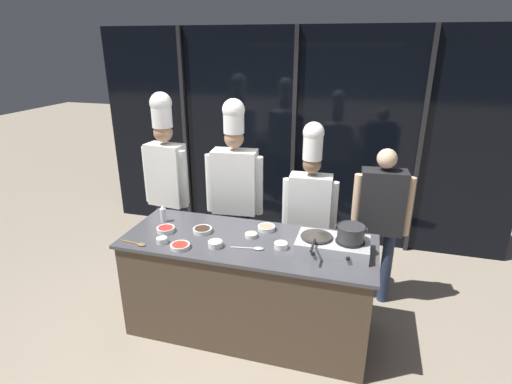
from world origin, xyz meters
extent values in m
plane|color=gray|center=(0.00, 0.00, 0.00)|extent=(24.00, 24.00, 0.00)
cube|color=black|center=(0.00, 2.03, 1.35)|extent=(5.30, 0.04, 2.70)
cube|color=#232326|center=(-1.50, 1.98, 1.35)|extent=(0.05, 0.05, 2.70)
cube|color=#232326|center=(0.00, 1.98, 1.35)|extent=(0.05, 0.05, 2.70)
cube|color=#232326|center=(1.50, 1.98, 1.35)|extent=(0.05, 0.05, 2.70)
cube|color=#4C3D2D|center=(0.00, 0.00, 0.44)|extent=(2.10, 0.79, 0.89)
cube|color=#47474C|center=(0.00, 0.00, 0.90)|extent=(2.17, 0.83, 0.03)
cube|color=#B2B5BA|center=(0.71, 0.00, 0.97)|extent=(0.58, 0.34, 0.11)
cylinder|color=black|center=(0.58, 0.00, 1.03)|extent=(0.23, 0.23, 0.01)
cylinder|color=black|center=(0.58, -0.18, 0.97)|extent=(0.03, 0.01, 0.03)
cylinder|color=black|center=(0.85, 0.00, 1.03)|extent=(0.23, 0.23, 0.01)
cylinder|color=black|center=(0.85, -0.18, 0.97)|extent=(0.03, 0.01, 0.03)
cylinder|color=#38332D|center=(0.58, 0.00, 1.04)|extent=(0.25, 0.25, 0.01)
cone|color=#38332D|center=(0.58, 0.00, 1.06)|extent=(0.26, 0.26, 0.04)
cylinder|color=black|center=(0.58, -0.22, 1.07)|extent=(0.02, 0.20, 0.02)
cylinder|color=#333335|center=(0.85, 0.00, 1.10)|extent=(0.21, 0.21, 0.12)
torus|color=#333335|center=(0.85, 0.00, 1.16)|extent=(0.22, 0.22, 0.01)
torus|color=#333335|center=(0.73, 0.00, 1.14)|extent=(0.01, 0.05, 0.05)
torus|color=#333335|center=(0.97, 0.00, 1.14)|extent=(0.01, 0.05, 0.05)
cylinder|color=white|center=(-0.87, 0.14, 0.99)|extent=(0.06, 0.06, 0.13)
cone|color=white|center=(-0.87, 0.14, 1.07)|extent=(0.05, 0.05, 0.04)
cylinder|color=white|center=(-0.68, -0.25, 0.94)|extent=(0.09, 0.09, 0.05)
torus|color=white|center=(-0.68, -0.25, 0.97)|extent=(0.09, 0.09, 0.01)
cylinder|color=white|center=(-0.68, -0.25, 0.96)|extent=(0.07, 0.07, 0.03)
cylinder|color=white|center=(0.01, 0.06, 0.94)|extent=(0.11, 0.11, 0.03)
torus|color=white|center=(0.01, 0.06, 0.95)|extent=(0.11, 0.11, 0.01)
cylinder|color=#E0C689|center=(0.01, 0.06, 0.94)|extent=(0.09, 0.09, 0.02)
cylinder|color=white|center=(-0.44, 0.04, 0.94)|extent=(0.17, 0.17, 0.04)
torus|color=white|center=(-0.44, 0.04, 0.95)|extent=(0.17, 0.17, 0.01)
cylinder|color=#382319|center=(-0.44, 0.04, 0.95)|extent=(0.14, 0.14, 0.02)
cylinder|color=white|center=(-0.23, -0.19, 0.94)|extent=(0.12, 0.12, 0.05)
torus|color=white|center=(-0.23, -0.19, 0.97)|extent=(0.12, 0.12, 0.01)
cylinder|color=silver|center=(-0.23, -0.19, 0.96)|extent=(0.10, 0.10, 0.03)
cylinder|color=white|center=(-0.75, -0.04, 0.94)|extent=(0.16, 0.16, 0.04)
torus|color=white|center=(-0.75, -0.04, 0.96)|extent=(0.16, 0.16, 0.01)
cylinder|color=red|center=(-0.75, -0.04, 0.95)|extent=(0.13, 0.13, 0.02)
cylinder|color=white|center=(0.30, -0.06, 0.94)|extent=(0.11, 0.11, 0.05)
torus|color=white|center=(0.30, -0.06, 0.97)|extent=(0.11, 0.11, 0.01)
cylinder|color=beige|center=(0.30, -0.06, 0.95)|extent=(0.09, 0.09, 0.03)
cylinder|color=white|center=(-0.50, -0.28, 0.93)|extent=(0.16, 0.16, 0.03)
torus|color=white|center=(-0.50, -0.28, 0.95)|extent=(0.16, 0.16, 0.01)
cylinder|color=#B22D1E|center=(-0.50, -0.28, 0.94)|extent=(0.13, 0.13, 0.02)
cylinder|color=white|center=(0.10, 0.24, 0.94)|extent=(0.16, 0.16, 0.04)
torus|color=white|center=(0.10, 0.24, 0.95)|extent=(0.16, 0.16, 0.01)
cylinder|color=#9E896B|center=(0.10, 0.24, 0.95)|extent=(0.13, 0.13, 0.02)
cube|color=#B2B5BA|center=(-0.01, -0.15, 0.92)|extent=(0.19, 0.04, 0.01)
ellipsoid|color=#B2B5BA|center=(0.13, -0.13, 0.93)|extent=(0.10, 0.07, 0.02)
cube|color=olive|center=(-0.95, -0.32, 0.92)|extent=(0.17, 0.03, 0.01)
ellipsoid|color=olive|center=(-0.83, -0.33, 0.93)|extent=(0.09, 0.06, 0.02)
cylinder|color=#2D3856|center=(-1.03, 0.73, 0.42)|extent=(0.10, 0.10, 0.83)
cylinder|color=#2D3856|center=(-1.25, 0.76, 0.42)|extent=(0.10, 0.10, 0.83)
cube|color=white|center=(-1.14, 0.75, 1.17)|extent=(0.42, 0.25, 0.67)
cylinder|color=white|center=(-0.92, 0.69, 1.16)|extent=(0.08, 0.08, 0.62)
cylinder|color=white|center=(-1.37, 0.74, 1.16)|extent=(0.08, 0.08, 0.62)
sphere|color=#A87A5B|center=(-1.14, 0.75, 1.63)|extent=(0.20, 0.20, 0.20)
cylinder|color=white|center=(-1.14, 0.75, 1.81)|extent=(0.21, 0.21, 0.25)
sphere|color=white|center=(-1.14, 0.75, 1.93)|extent=(0.22, 0.22, 0.22)
cylinder|color=#2D3856|center=(-0.25, 0.79, 0.41)|extent=(0.12, 0.12, 0.82)
cylinder|color=#2D3856|center=(-0.50, 0.77, 0.41)|extent=(0.12, 0.12, 0.82)
cube|color=white|center=(-0.38, 0.78, 1.15)|extent=(0.48, 0.28, 0.66)
cylinder|color=white|center=(-0.12, 0.77, 1.13)|extent=(0.09, 0.09, 0.61)
cylinder|color=white|center=(-0.63, 0.72, 1.13)|extent=(0.09, 0.09, 0.61)
sphere|color=#A87A5B|center=(-0.38, 0.78, 1.61)|extent=(0.20, 0.20, 0.20)
cylinder|color=white|center=(-0.38, 0.78, 1.78)|extent=(0.21, 0.21, 0.23)
sphere|color=white|center=(-0.38, 0.78, 1.89)|extent=(0.22, 0.22, 0.22)
cylinder|color=#4C4C51|center=(0.53, 0.70, 0.37)|extent=(0.11, 0.11, 0.73)
cylinder|color=#4C4C51|center=(0.31, 0.69, 0.37)|extent=(0.11, 0.11, 0.73)
cube|color=white|center=(0.42, 0.69, 1.03)|extent=(0.41, 0.23, 0.59)
cylinder|color=white|center=(0.65, 0.67, 1.01)|extent=(0.08, 0.08, 0.54)
cylinder|color=white|center=(0.20, 0.65, 1.01)|extent=(0.08, 0.08, 0.54)
sphere|color=brown|center=(0.42, 0.69, 1.43)|extent=(0.17, 0.17, 0.17)
cylinder|color=white|center=(0.42, 0.69, 1.60)|extent=(0.18, 0.18, 0.26)
sphere|color=white|center=(0.42, 0.69, 1.73)|extent=(0.20, 0.20, 0.20)
cylinder|color=#2D3856|center=(1.20, 0.80, 0.39)|extent=(0.11, 0.11, 0.77)
cylinder|color=#2D3856|center=(0.98, 0.78, 0.39)|extent=(0.11, 0.11, 0.77)
cube|color=#232326|center=(1.09, 0.79, 1.09)|extent=(0.43, 0.25, 0.62)
cylinder|color=beige|center=(1.33, 0.77, 1.07)|extent=(0.08, 0.08, 0.57)
cylinder|color=beige|center=(0.86, 0.73, 1.07)|extent=(0.08, 0.08, 0.57)
sphere|color=beige|center=(1.09, 0.79, 1.51)|extent=(0.18, 0.18, 0.18)
camera|label=1|loc=(0.90, -2.91, 2.51)|focal=28.00mm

